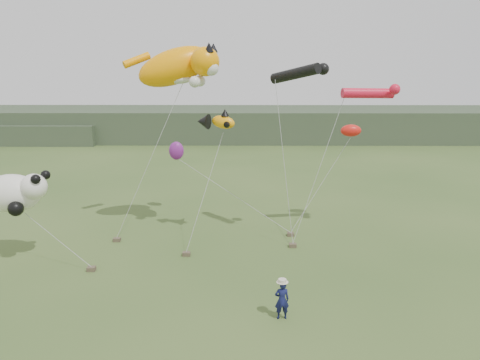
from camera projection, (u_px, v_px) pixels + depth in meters
ground at (225, 299)px, 19.96m from camera, size 120.00×120.00×0.00m
headland at (214, 124)px, 62.90m from camera, size 90.00×13.00×4.00m
festival_attendant at (282, 300)px, 18.29m from camera, size 0.62×0.44×1.59m
sandbag_anchors at (199, 248)px, 25.35m from camera, size 10.57×5.15×0.20m
cat_kite at (181, 66)px, 25.43m from camera, size 5.54×3.04×3.10m
fish_kite at (216, 121)px, 25.33m from camera, size 2.33×1.52×1.14m
tube_kites at (335, 82)px, 24.74m from camera, size 6.97×2.82×1.92m
panda_kite at (15, 193)px, 23.28m from camera, size 3.39×2.19×2.11m
misc_kites at (252, 142)px, 29.47m from camera, size 11.96×3.00×2.62m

